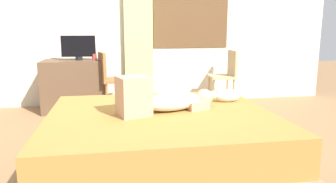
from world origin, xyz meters
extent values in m
plane|color=olive|center=(0.00, 0.00, 0.00)|extent=(16.00, 16.00, 0.00)
cube|color=beige|center=(0.00, 2.40, 1.45)|extent=(6.40, 0.12, 2.90)
cube|color=brown|center=(0.88, 2.33, 1.57)|extent=(1.21, 0.02, 1.37)
cube|color=white|center=(0.88, 2.33, 1.57)|extent=(1.13, 0.02, 1.29)
cube|color=#997A56|center=(0.03, -0.03, 0.07)|extent=(2.04, 1.80, 0.14)
cube|color=olive|center=(0.03, -0.03, 0.30)|extent=(1.98, 1.75, 0.31)
ellipsoid|color=silver|center=(0.15, 0.03, 0.54)|extent=(0.61, 0.41, 0.17)
sphere|color=tan|center=(0.47, 0.13, 0.54)|extent=(0.17, 0.17, 0.17)
cube|color=tan|center=(-0.21, -0.08, 0.62)|extent=(0.32, 0.31, 0.34)
cube|color=tan|center=(0.36, 0.10, 0.49)|extent=(0.27, 0.33, 0.08)
ellipsoid|color=silver|center=(0.77, 0.28, 0.52)|extent=(0.27, 0.13, 0.13)
sphere|color=silver|center=(0.61, 0.29, 0.53)|extent=(0.08, 0.08, 0.08)
cylinder|color=silver|center=(0.92, 0.27, 0.58)|extent=(0.02, 0.02, 0.16)
cube|color=brown|center=(-0.93, 2.00, 0.37)|extent=(0.90, 0.56, 0.74)
cylinder|color=black|center=(-0.86, 2.00, 0.77)|extent=(0.10, 0.10, 0.05)
cube|color=black|center=(-0.86, 2.00, 0.94)|extent=(0.48, 0.06, 0.30)
cylinder|color=#B23D38|center=(-0.64, 2.00, 0.78)|extent=(0.07, 0.07, 0.09)
cylinder|color=brown|center=(-0.24, 2.02, 0.22)|extent=(0.04, 0.04, 0.44)
cylinder|color=brown|center=(-0.18, 1.72, 0.22)|extent=(0.04, 0.04, 0.44)
cylinder|color=brown|center=(-0.54, 1.95, 0.22)|extent=(0.04, 0.04, 0.44)
cylinder|color=brown|center=(-0.48, 1.66, 0.22)|extent=(0.04, 0.04, 0.44)
cube|color=brown|center=(-0.36, 1.84, 0.46)|extent=(0.45, 0.45, 0.04)
cube|color=brown|center=(-0.53, 1.80, 0.67)|extent=(0.12, 0.38, 0.38)
cylinder|color=tan|center=(1.10, 1.74, 0.22)|extent=(0.04, 0.04, 0.44)
cylinder|color=tan|center=(1.12, 2.05, 0.22)|extent=(0.04, 0.04, 0.44)
cylinder|color=tan|center=(1.41, 1.73, 0.22)|extent=(0.04, 0.04, 0.44)
cylinder|color=tan|center=(1.42, 2.04, 0.22)|extent=(0.04, 0.04, 0.44)
cube|color=tan|center=(1.26, 1.89, 0.46)|extent=(0.40, 0.40, 0.04)
cube|color=tan|center=(1.43, 1.88, 0.67)|extent=(0.06, 0.38, 0.38)
cube|color=#ADCC75|center=(0.03, 2.28, 1.24)|extent=(0.44, 0.06, 2.47)
camera|label=1|loc=(-0.38, -2.78, 1.19)|focal=34.35mm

